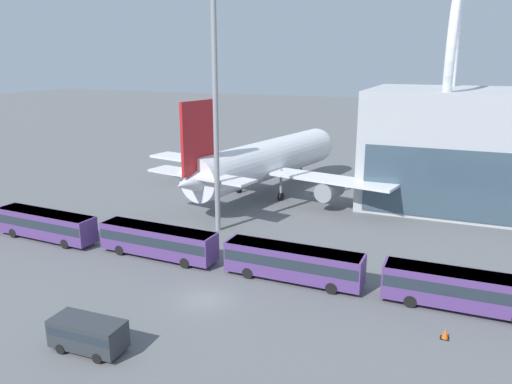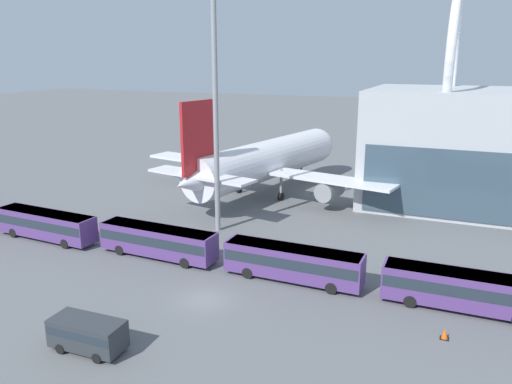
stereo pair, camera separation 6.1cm
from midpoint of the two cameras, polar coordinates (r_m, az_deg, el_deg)
name	(u,v)px [view 1 (the left image)]	position (r m, az deg, el deg)	size (l,w,h in m)	color
ground_plane	(206,299)	(41.41, -5.82, -12.12)	(440.00, 440.00, 0.00)	slate
airliner_at_gate_near	(264,161)	(70.06, 0.85, 3.55)	(38.73, 36.11, 14.23)	white
shuttle_bus_1	(46,223)	(57.86, -22.93, -3.32)	(12.35, 3.17, 3.05)	#56387A
shuttle_bus_2	(158,240)	(49.57, -11.20, -5.37)	(12.33, 3.00, 3.05)	#56387A
shuttle_bus_3	(293,261)	(43.80, 4.20, -7.91)	(12.28, 2.74, 3.05)	#56387A
shuttle_bus_4	(465,288)	(42.04, 22.70, -10.13)	(12.25, 2.63, 3.05)	#56387A
service_van_foreground	(88,333)	(36.03, -18.70, -14.98)	(5.11, 2.35, 2.19)	#2D3338
floodlight_mast	(215,60)	(53.66, -4.79, 14.83)	(2.35, 2.35, 30.37)	gray
traffic_cone_0	(445,333)	(38.28, 20.76, -14.87)	(0.62, 0.62, 0.79)	black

